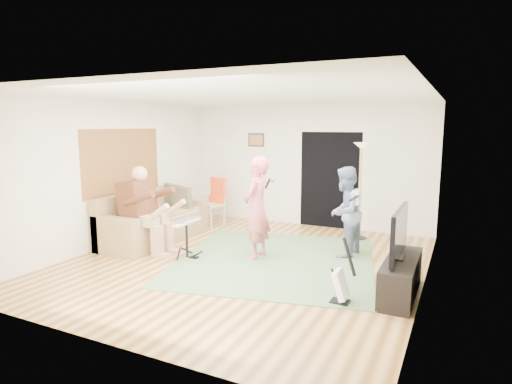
# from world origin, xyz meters

# --- Properties ---
(floor) EXTENTS (6.00, 6.00, 0.00)m
(floor) POSITION_xyz_m (0.00, 0.00, 0.00)
(floor) COLOR brown
(floor) RESTS_ON ground
(walls) EXTENTS (5.50, 6.00, 2.70)m
(walls) POSITION_xyz_m (0.00, 0.00, 1.35)
(walls) COLOR silver
(walls) RESTS_ON floor
(ceiling) EXTENTS (6.00, 6.00, 0.00)m
(ceiling) POSITION_xyz_m (0.00, 0.00, 2.70)
(ceiling) COLOR white
(ceiling) RESTS_ON walls
(window_blinds) EXTENTS (0.00, 2.05, 2.05)m
(window_blinds) POSITION_xyz_m (-2.74, 0.20, 1.55)
(window_blinds) COLOR #97612E
(window_blinds) RESTS_ON walls
(doorway) EXTENTS (2.10, 0.00, 2.10)m
(doorway) POSITION_xyz_m (0.55, 2.99, 1.05)
(doorway) COLOR black
(doorway) RESTS_ON walls
(picture_frame) EXTENTS (0.42, 0.03, 0.32)m
(picture_frame) POSITION_xyz_m (-1.25, 2.99, 1.90)
(picture_frame) COLOR #3F2314
(picture_frame) RESTS_ON walls
(area_rug) EXTENTS (3.83, 4.00, 0.02)m
(area_rug) POSITION_xyz_m (0.41, 0.31, 0.01)
(area_rug) COLOR #4E6F44
(area_rug) RESTS_ON floor
(sofa) EXTENTS (0.97, 2.35, 0.95)m
(sofa) POSITION_xyz_m (-2.30, 0.43, 0.32)
(sofa) COLOR #99794C
(sofa) RESTS_ON floor
(drummer) EXTENTS (1.00, 0.56, 1.53)m
(drummer) POSITION_xyz_m (-1.85, -0.22, 0.60)
(drummer) COLOR #5A3019
(drummer) RESTS_ON sofa
(drum_kit) EXTENTS (0.37, 0.66, 0.68)m
(drum_kit) POSITION_xyz_m (-1.00, -0.22, 0.30)
(drum_kit) COLOR black
(drum_kit) RESTS_ON floor
(singer) EXTENTS (0.42, 0.64, 1.73)m
(singer) POSITION_xyz_m (0.07, 0.30, 0.87)
(singer) COLOR #D15A65
(singer) RESTS_ON floor
(microphone) EXTENTS (0.06, 0.06, 0.24)m
(microphone) POSITION_xyz_m (0.27, 0.30, 1.30)
(microphone) COLOR black
(microphone) RESTS_ON singer
(guitarist) EXTENTS (0.69, 0.83, 1.56)m
(guitarist) POSITION_xyz_m (1.38, 1.05, 0.78)
(guitarist) COLOR slate
(guitarist) RESTS_ON floor
(guitar_held) EXTENTS (0.13, 0.60, 0.26)m
(guitar_held) POSITION_xyz_m (1.58, 1.05, 1.06)
(guitar_held) COLOR silver
(guitar_held) RESTS_ON guitarist
(guitar_spare) EXTENTS (0.31, 0.28, 0.87)m
(guitar_spare) POSITION_xyz_m (1.86, -0.92, 0.25)
(guitar_spare) COLOR black
(guitar_spare) RESTS_ON floor
(torchiere_lamp) EXTENTS (0.34, 0.34, 1.91)m
(torchiere_lamp) POSITION_xyz_m (1.35, 2.30, 1.31)
(torchiere_lamp) COLOR black
(torchiere_lamp) RESTS_ON floor
(dining_chair) EXTENTS (0.57, 0.59, 1.08)m
(dining_chair) POSITION_xyz_m (-1.84, 1.99, 0.38)
(dining_chair) COLOR tan
(dining_chair) RESTS_ON floor
(tv_cabinet) EXTENTS (0.40, 1.40, 0.50)m
(tv_cabinet) POSITION_xyz_m (2.50, -0.31, 0.25)
(tv_cabinet) COLOR black
(tv_cabinet) RESTS_ON floor
(television) EXTENTS (0.06, 1.18, 0.65)m
(television) POSITION_xyz_m (2.45, -0.31, 0.85)
(television) COLOR black
(television) RESTS_ON tv_cabinet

